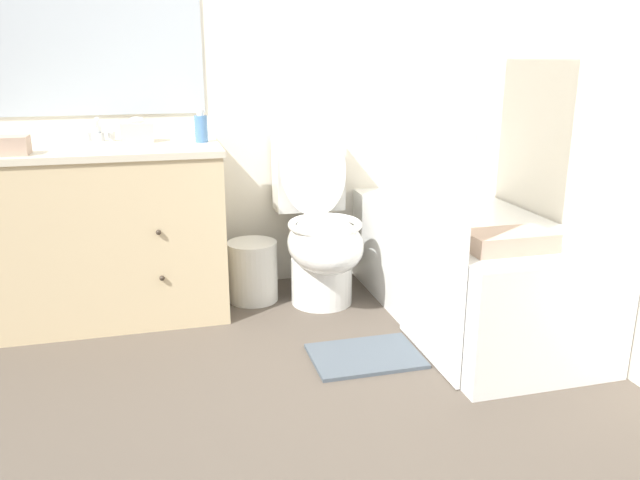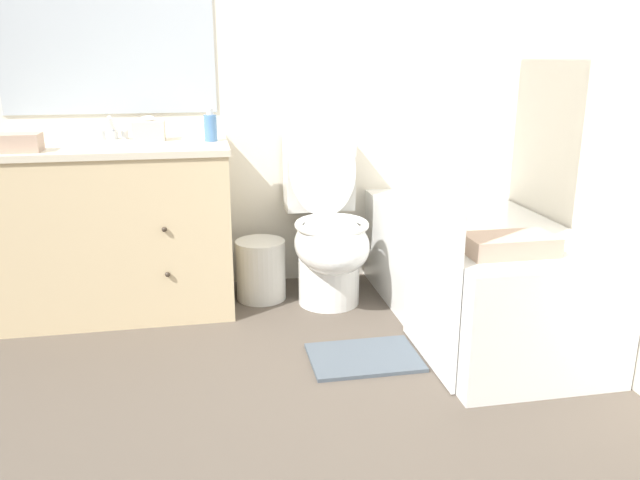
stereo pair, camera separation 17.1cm
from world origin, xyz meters
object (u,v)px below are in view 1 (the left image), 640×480
Objects in this scene: bathtub at (465,267)px; bath_mat at (365,356)px; vanity_cabinet at (106,232)px; toilet at (320,231)px; wastebasket at (253,271)px; soap_dispenser at (201,128)px; sink_faucet at (100,134)px; tissue_box at (137,132)px; bath_towel_folded at (509,241)px.

bathtub is 0.72m from bath_mat.
vanity_cabinet reaches higher than bathtub.
toilet reaches higher than vanity_cabinet.
soap_dispenser is at bearing 171.89° from wastebasket.
vanity_cabinet is 0.48m from sink_faucet.
vanity_cabinet is 7.44× the size of tissue_box.
sink_faucet is 1.89m from bathtub.
vanity_cabinet is at bearing -175.43° from soap_dispenser.
bathtub is 0.59m from bath_towel_folded.
soap_dispenser is at bearing -15.92° from tissue_box.
bathtub is at bearing -23.06° from soap_dispenser.
tissue_box is 0.31m from soap_dispenser.
bath_towel_folded is at bearing -38.47° from tissue_box.
vanity_cabinet is 7.10× the size of soap_dispenser.
soap_dispenser reaches higher than toilet.
soap_dispenser reaches higher than bathtub.
tissue_box is at bearing 166.75° from toilet.
tissue_box reaches higher than bath_mat.
tissue_box reaches higher than wastebasket.
tissue_box is (-0.86, 0.20, 0.51)m from toilet.
soap_dispenser reaches higher than wastebasket.
bath_mat is (0.36, -0.77, -0.15)m from wastebasket.
toilet is 5.79× the size of soap_dispenser.
sink_faucet reaches higher than vanity_cabinet.
bathtub is 3.23× the size of bath_mat.
wastebasket is (0.70, -0.19, -0.71)m from sink_faucet.
soap_dispenser is (-0.56, 0.12, 0.52)m from toilet.
bathtub is 4.71× the size of wastebasket.
bath_towel_folded is 0.76m from bath_mat.
wastebasket is at bearing 153.85° from bathtub.
toilet is (1.04, -0.27, -0.49)m from sink_faucet.
bathtub is at bearing -15.65° from vanity_cabinet.
toilet is 0.78m from bath_mat.
vanity_cabinet is 0.75× the size of bathtub.
wastebasket is (0.70, 0.01, -0.27)m from vanity_cabinet.
sink_faucet is at bearing 158.32° from bathtub.
bath_towel_folded is (0.86, -0.98, 0.38)m from wastebasket.
sink_faucet is 1.66m from bath_mat.
bath_towel_folded is at bearing -48.67° from wastebasket.
sink_faucet reaches higher than bath_towel_folded.
vanity_cabinet is 3.54× the size of wastebasket.
toilet is at bearing -4.34° from vanity_cabinet.
vanity_cabinet is at bearing 175.66° from toilet.
wastebasket is (-0.96, 0.47, -0.10)m from bathtub.
bathtub is at bearing 26.45° from bath_mat.
soap_dispenser is (-0.22, 0.03, 0.74)m from wastebasket.
wastebasket is (-0.34, 0.09, -0.21)m from toilet.
tissue_box is at bearing -21.69° from sink_faucet.
bath_towel_folded is (1.56, -0.98, 0.12)m from vanity_cabinet.
sink_faucet is at bearing 164.94° from wastebasket.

